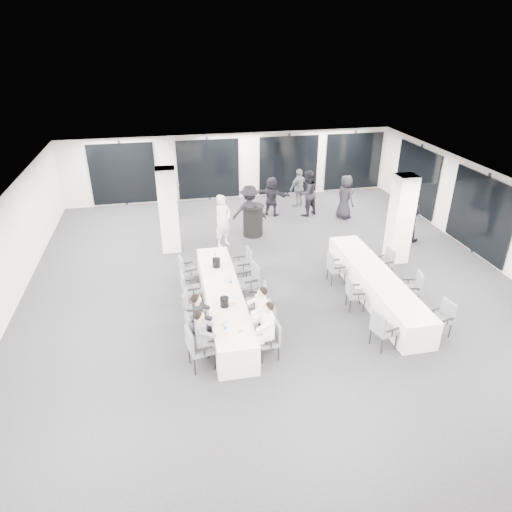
{
  "coord_description": "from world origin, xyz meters",
  "views": [
    {
      "loc": [
        -2.77,
        -10.93,
        6.65
      ],
      "look_at": [
        -0.6,
        -0.2,
        1.19
      ],
      "focal_mm": 32.0,
      "sensor_mm": 36.0,
      "label": 1
    }
  ],
  "objects_px": {
    "chair_side_right_near": "(443,316)",
    "standing_guest_d": "(299,186)",
    "chair_side_left_far": "(334,266)",
    "standing_guest_g": "(171,189)",
    "chair_side_left_mid": "(353,292)",
    "ice_bucket_far": "(216,263)",
    "chair_main_left_second": "(195,330)",
    "chair_side_right_far": "(386,261)",
    "chair_main_right_near": "(272,338)",
    "chair_main_right_second": "(266,320)",
    "chair_main_left_near": "(197,346)",
    "standing_guest_e": "(346,194)",
    "chair_side_left_near": "(382,328)",
    "chair_main_right_mid": "(259,301)",
    "chair_main_right_fourth": "(250,279)",
    "cocktail_table": "(253,220)",
    "chair_main_right_far": "(244,263)",
    "chair_main_left_far": "(186,269)",
    "chair_main_left_fourth": "(189,288)",
    "banquet_table_main": "(223,302)",
    "standing_guest_h": "(409,213)",
    "standing_guest_c": "(249,208)",
    "standing_guest_f": "(272,194)",
    "banquet_table_side": "(375,285)",
    "standing_guest_a": "(223,217)",
    "ice_bucket_near": "(224,302)",
    "standing_guest_b": "(307,190)",
    "chair_main_left_mid": "(191,307)"
  },
  "relations": [
    {
      "from": "cocktail_table",
      "to": "standing_guest_e",
      "type": "bearing_deg",
      "value": 14.17
    },
    {
      "from": "chair_main_left_far",
      "to": "chair_main_right_far",
      "type": "xyz_separation_m",
      "value": [
        1.67,
        -0.04,
        0.06
      ]
    },
    {
      "from": "chair_side_right_near",
      "to": "chair_side_right_far",
      "type": "height_order",
      "value": "chair_side_right_near"
    },
    {
      "from": "chair_main_right_mid",
      "to": "chair_main_left_second",
      "type": "bearing_deg",
      "value": 131.3
    },
    {
      "from": "chair_main_left_second",
      "to": "chair_side_right_far",
      "type": "xyz_separation_m",
      "value": [
        5.85,
        2.38,
        -0.04
      ]
    },
    {
      "from": "chair_main_right_mid",
      "to": "chair_main_right_far",
      "type": "height_order",
      "value": "chair_main_right_mid"
    },
    {
      "from": "chair_main_left_far",
      "to": "cocktail_table",
      "type": "bearing_deg",
      "value": 131.0
    },
    {
      "from": "cocktail_table",
      "to": "chair_main_right_second",
      "type": "height_order",
      "value": "cocktail_table"
    },
    {
      "from": "chair_main_right_second",
      "to": "standing_guest_f",
      "type": "distance_m",
      "value": 8.16
    },
    {
      "from": "chair_main_right_second",
      "to": "standing_guest_e",
      "type": "bearing_deg",
      "value": -39.0
    },
    {
      "from": "chair_main_left_second",
      "to": "standing_guest_e",
      "type": "xyz_separation_m",
      "value": [
        6.39,
        7.11,
        0.43
      ]
    },
    {
      "from": "standing_guest_b",
      "to": "standing_guest_a",
      "type": "bearing_deg",
      "value": 3.86
    },
    {
      "from": "chair_main_right_near",
      "to": "chair_main_right_second",
      "type": "bearing_deg",
      "value": -4.77
    },
    {
      "from": "chair_side_right_near",
      "to": "ice_bucket_far",
      "type": "relative_size",
      "value": 3.58
    },
    {
      "from": "chair_main_left_near",
      "to": "standing_guest_f",
      "type": "distance_m",
      "value": 9.36
    },
    {
      "from": "chair_main_left_mid",
      "to": "chair_main_right_second",
      "type": "bearing_deg",
      "value": 76.61
    },
    {
      "from": "chair_main_left_fourth",
      "to": "chair_side_left_mid",
      "type": "relative_size",
      "value": 1.1
    },
    {
      "from": "banquet_table_main",
      "to": "banquet_table_side",
      "type": "relative_size",
      "value": 1.0
    },
    {
      "from": "chair_side_left_near",
      "to": "chair_side_left_mid",
      "type": "xyz_separation_m",
      "value": [
        0.01,
        1.69,
        -0.05
      ]
    },
    {
      "from": "chair_side_left_mid",
      "to": "standing_guest_d",
      "type": "bearing_deg",
      "value": -179.06
    },
    {
      "from": "cocktail_table",
      "to": "chair_main_right_second",
      "type": "relative_size",
      "value": 1.15
    },
    {
      "from": "chair_main_right_fourth",
      "to": "standing_guest_e",
      "type": "xyz_separation_m",
      "value": [
        4.72,
        5.16,
        0.38
      ]
    },
    {
      "from": "chair_main_right_mid",
      "to": "ice_bucket_far",
      "type": "relative_size",
      "value": 4.06
    },
    {
      "from": "chair_main_right_far",
      "to": "standing_guest_d",
      "type": "xyz_separation_m",
      "value": [
        3.32,
        5.73,
        0.33
      ]
    },
    {
      "from": "chair_main_right_near",
      "to": "chair_main_right_second",
      "type": "distance_m",
      "value": 0.65
    },
    {
      "from": "chair_main_right_near",
      "to": "ice_bucket_far",
      "type": "xyz_separation_m",
      "value": [
        -0.84,
        3.14,
        0.37
      ]
    },
    {
      "from": "ice_bucket_far",
      "to": "standing_guest_c",
      "type": "bearing_deg",
      "value": 65.91
    },
    {
      "from": "chair_main_right_far",
      "to": "chair_side_right_near",
      "type": "relative_size",
      "value": 1.13
    },
    {
      "from": "chair_main_left_near",
      "to": "standing_guest_h",
      "type": "relative_size",
      "value": 0.5
    },
    {
      "from": "chair_side_right_far",
      "to": "standing_guest_e",
      "type": "relative_size",
      "value": 0.45
    },
    {
      "from": "chair_main_right_second",
      "to": "standing_guest_h",
      "type": "xyz_separation_m",
      "value": [
        6.09,
        4.67,
        0.45
      ]
    },
    {
      "from": "chair_main_left_near",
      "to": "chair_side_right_near",
      "type": "xyz_separation_m",
      "value": [
        5.86,
        0.05,
        -0.06
      ]
    },
    {
      "from": "chair_main_left_second",
      "to": "standing_guest_h",
      "type": "height_order",
      "value": "standing_guest_h"
    },
    {
      "from": "banquet_table_main",
      "to": "chair_main_right_mid",
      "type": "height_order",
      "value": "chair_main_right_mid"
    },
    {
      "from": "chair_main_left_second",
      "to": "chair_side_right_near",
      "type": "relative_size",
      "value": 1.03
    },
    {
      "from": "chair_main_right_second",
      "to": "chair_side_left_far",
      "type": "relative_size",
      "value": 1.06
    },
    {
      "from": "chair_side_left_far",
      "to": "standing_guest_a",
      "type": "height_order",
      "value": "standing_guest_a"
    },
    {
      "from": "banquet_table_main",
      "to": "banquet_table_side",
      "type": "height_order",
      "value": "same"
    },
    {
      "from": "chair_main_right_second",
      "to": "chair_side_right_near",
      "type": "xyz_separation_m",
      "value": [
        4.19,
        -0.65,
        -0.04
      ]
    },
    {
      "from": "chair_main_left_near",
      "to": "chair_side_right_far",
      "type": "distance_m",
      "value": 6.61
    },
    {
      "from": "chair_side_left_near",
      "to": "chair_main_right_mid",
      "type": "bearing_deg",
      "value": -137.85
    },
    {
      "from": "chair_main_right_fourth",
      "to": "standing_guest_g",
      "type": "bearing_deg",
      "value": 3.88
    },
    {
      "from": "banquet_table_side",
      "to": "chair_side_right_near",
      "type": "relative_size",
      "value": 5.55
    },
    {
      "from": "chair_main_left_far",
      "to": "ice_bucket_near",
      "type": "bearing_deg",
      "value": 6.96
    },
    {
      "from": "chair_side_right_near",
      "to": "standing_guest_d",
      "type": "distance_m",
      "value": 9.33
    },
    {
      "from": "banquet_table_main",
      "to": "chair_side_left_near",
      "type": "relative_size",
      "value": 5.16
    },
    {
      "from": "standing_guest_c",
      "to": "standing_guest_e",
      "type": "height_order",
      "value": "standing_guest_c"
    },
    {
      "from": "chair_side_left_mid",
      "to": "ice_bucket_far",
      "type": "distance_m",
      "value": 3.78
    },
    {
      "from": "chair_main_left_second",
      "to": "chair_main_left_fourth",
      "type": "xyz_separation_m",
      "value": [
        -0.0,
        1.86,
        0.03
      ]
    },
    {
      "from": "chair_side_left_far",
      "to": "standing_guest_g",
      "type": "distance_m",
      "value": 7.78
    }
  ]
}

